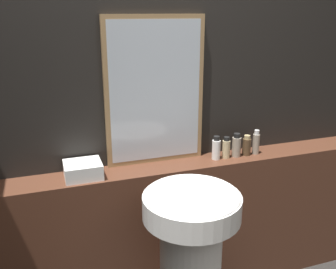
# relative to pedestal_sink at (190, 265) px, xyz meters

# --- Properties ---
(wall_back) EXTENTS (8.00, 0.06, 2.50)m
(wall_back) POSITION_rel_pedestal_sink_xyz_m (0.07, 0.59, 0.71)
(wall_back) COLOR black
(wall_back) RESTS_ON ground_plane
(vanity_counter) EXTENTS (2.64, 0.21, 0.88)m
(vanity_counter) POSITION_rel_pedestal_sink_xyz_m (0.07, 0.45, -0.09)
(vanity_counter) COLOR #512D1E
(vanity_counter) RESTS_ON ground_plane
(pedestal_sink) EXTENTS (0.47, 0.47, 0.93)m
(pedestal_sink) POSITION_rel_pedestal_sink_xyz_m (0.00, 0.00, 0.00)
(pedestal_sink) COLOR white
(pedestal_sink) RESTS_ON ground_plane
(mirror) EXTENTS (0.57, 0.03, 0.83)m
(mirror) POSITION_rel_pedestal_sink_xyz_m (-0.01, 0.54, 0.77)
(mirror) COLOR #937047
(mirror) RESTS_ON vanity_counter
(towel_stack) EXTENTS (0.20, 0.17, 0.08)m
(towel_stack) POSITION_rel_pedestal_sink_xyz_m (-0.45, 0.45, 0.39)
(towel_stack) COLOR white
(towel_stack) RESTS_ON vanity_counter
(shampoo_bottle) EXTENTS (0.05, 0.05, 0.14)m
(shampoo_bottle) POSITION_rel_pedestal_sink_xyz_m (0.34, 0.45, 0.42)
(shampoo_bottle) COLOR white
(shampoo_bottle) RESTS_ON vanity_counter
(conditioner_bottle) EXTENTS (0.05, 0.05, 0.13)m
(conditioner_bottle) POSITION_rel_pedestal_sink_xyz_m (0.41, 0.45, 0.41)
(conditioner_bottle) COLOR #C6B284
(conditioner_bottle) RESTS_ON vanity_counter
(lotion_bottle) EXTENTS (0.05, 0.05, 0.15)m
(lotion_bottle) POSITION_rel_pedestal_sink_xyz_m (0.48, 0.45, 0.42)
(lotion_bottle) COLOR gray
(lotion_bottle) RESTS_ON vanity_counter
(body_wash_bottle) EXTENTS (0.05, 0.05, 0.13)m
(body_wash_bottle) POSITION_rel_pedestal_sink_xyz_m (0.55, 0.45, 0.41)
(body_wash_bottle) COLOR #4C3823
(body_wash_bottle) RESTS_ON vanity_counter
(hand_soap_bottle) EXTENTS (0.04, 0.04, 0.15)m
(hand_soap_bottle) POSITION_rel_pedestal_sink_xyz_m (0.61, 0.45, 0.42)
(hand_soap_bottle) COLOR gray
(hand_soap_bottle) RESTS_ON vanity_counter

